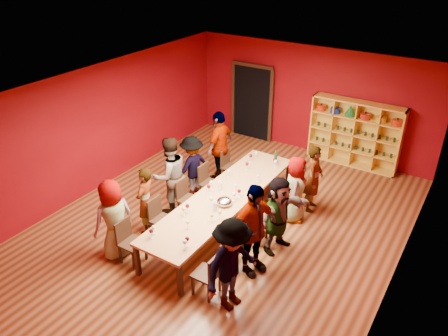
{
  "coord_description": "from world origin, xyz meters",
  "views": [
    {
      "loc": [
        4.17,
        -6.55,
        5.6
      ],
      "look_at": [
        -0.25,
        0.4,
        1.15
      ],
      "focal_mm": 35.0,
      "sensor_mm": 36.0,
      "label": 1
    }
  ],
  "objects_px": {
    "chair_person_left_0": "(128,239)",
    "chair_person_left_4": "(229,164)",
    "person_left_4": "(220,146)",
    "person_right_0": "(232,265)",
    "chair_person_right_2": "(260,221)",
    "chair_person_right_3": "(284,196)",
    "chair_person_right_0": "(210,272)",
    "person_right_4": "(314,178)",
    "person_left_0": "(114,219)",
    "chair_person_right_4": "(295,184)",
    "person_right_3": "(295,189)",
    "person_left_2": "(170,175)",
    "person_right_2": "(278,215)",
    "person_left_1": "(146,201)",
    "shelving_unit": "(355,130)",
    "spittoon_bowl": "(224,202)",
    "chair_person_left_2": "(186,196)",
    "person_right_1": "(253,230)",
    "tasting_table": "(224,198)",
    "chair_person_left_1": "(159,216)",
    "person_left_3": "(192,166)",
    "wine_bottle": "(276,158)",
    "chair_person_right_1": "(238,243)",
    "chair_person_left_3": "(207,180)"
  },
  "relations": [
    {
      "from": "chair_person_left_0",
      "to": "chair_person_left_4",
      "type": "xyz_separation_m",
      "value": [
        0.0,
        3.6,
        0.0
      ]
    },
    {
      "from": "person_left_4",
      "to": "person_right_0",
      "type": "bearing_deg",
      "value": 34.2
    },
    {
      "from": "chair_person_right_2",
      "to": "chair_person_right_3",
      "type": "distance_m",
      "value": 1.12
    },
    {
      "from": "chair_person_right_0",
      "to": "person_right_4",
      "type": "distance_m",
      "value": 3.54
    },
    {
      "from": "person_left_0",
      "to": "chair_person_right_4",
      "type": "bearing_deg",
      "value": 164.89
    },
    {
      "from": "person_left_0",
      "to": "person_right_3",
      "type": "distance_m",
      "value": 3.82
    },
    {
      "from": "person_left_2",
      "to": "chair_person_left_0",
      "type": "bearing_deg",
      "value": 35.66
    },
    {
      "from": "chair_person_right_2",
      "to": "person_right_2",
      "type": "relative_size",
      "value": 0.55
    },
    {
      "from": "chair_person_left_0",
      "to": "person_left_1",
      "type": "bearing_deg",
      "value": 110.69
    },
    {
      "from": "shelving_unit",
      "to": "spittoon_bowl",
      "type": "xyz_separation_m",
      "value": [
        -1.2,
        -4.61,
        -0.16
      ]
    },
    {
      "from": "chair_person_left_2",
      "to": "chair_person_left_0",
      "type": "bearing_deg",
      "value": -90.0
    },
    {
      "from": "chair_person_left_0",
      "to": "chair_person_right_3",
      "type": "bearing_deg",
      "value": 58.47
    },
    {
      "from": "person_right_0",
      "to": "spittoon_bowl",
      "type": "distance_m",
      "value": 1.96
    },
    {
      "from": "chair_person_right_4",
      "to": "person_right_4",
      "type": "bearing_deg",
      "value": -0.0
    },
    {
      "from": "spittoon_bowl",
      "to": "person_left_1",
      "type": "bearing_deg",
      "value": -152.8
    },
    {
      "from": "chair_person_left_4",
      "to": "spittoon_bowl",
      "type": "relative_size",
      "value": 2.77
    },
    {
      "from": "shelving_unit",
      "to": "person_right_1",
      "type": "distance_m",
      "value": 5.25
    },
    {
      "from": "tasting_table",
      "to": "person_right_0",
      "type": "height_order",
      "value": "person_right_0"
    },
    {
      "from": "chair_person_left_1",
      "to": "shelving_unit",
      "type": "bearing_deg",
      "value": 66.69
    },
    {
      "from": "person_left_1",
      "to": "chair_person_right_0",
      "type": "distance_m",
      "value": 2.33
    },
    {
      "from": "person_left_3",
      "to": "chair_person_right_0",
      "type": "height_order",
      "value": "person_left_3"
    },
    {
      "from": "chair_person_left_4",
      "to": "wine_bottle",
      "type": "xyz_separation_m",
      "value": [
        1.16,
        0.23,
        0.38
      ]
    },
    {
      "from": "chair_person_left_0",
      "to": "person_left_4",
      "type": "xyz_separation_m",
      "value": [
        -0.27,
        3.6,
        0.42
      ]
    },
    {
      "from": "chair_person_left_4",
      "to": "person_right_3",
      "type": "bearing_deg",
      "value": -17.04
    },
    {
      "from": "shelving_unit",
      "to": "person_left_1",
      "type": "height_order",
      "value": "shelving_unit"
    },
    {
      "from": "person_right_3",
      "to": "spittoon_bowl",
      "type": "height_order",
      "value": "person_right_3"
    },
    {
      "from": "chair_person_left_0",
      "to": "chair_person_right_1",
      "type": "xyz_separation_m",
      "value": [
        1.82,
        1.0,
        0.0
      ]
    },
    {
      "from": "chair_person_right_4",
      "to": "chair_person_right_1",
      "type": "bearing_deg",
      "value": -90.0
    },
    {
      "from": "chair_person_left_3",
      "to": "chair_person_right_4",
      "type": "height_order",
      "value": "same"
    },
    {
      "from": "chair_person_left_0",
      "to": "person_right_2",
      "type": "xyz_separation_m",
      "value": [
        2.22,
        1.85,
        0.31
      ]
    },
    {
      "from": "shelving_unit",
      "to": "person_left_3",
      "type": "xyz_separation_m",
      "value": [
        -2.73,
        -3.61,
        -0.23
      ]
    },
    {
      "from": "chair_person_left_1",
      "to": "spittoon_bowl",
      "type": "bearing_deg",
      "value": 33.88
    },
    {
      "from": "person_left_3",
      "to": "chair_person_right_0",
      "type": "relative_size",
      "value": 1.69
    },
    {
      "from": "chair_person_right_4",
      "to": "person_right_4",
      "type": "height_order",
      "value": "person_right_4"
    },
    {
      "from": "person_left_1",
      "to": "wine_bottle",
      "type": "height_order",
      "value": "person_left_1"
    },
    {
      "from": "person_right_1",
      "to": "person_right_3",
      "type": "bearing_deg",
      "value": 20.88
    },
    {
      "from": "person_left_0",
      "to": "person_right_4",
      "type": "bearing_deg",
      "value": 160.12
    },
    {
      "from": "spittoon_bowl",
      "to": "person_right_3",
      "type": "bearing_deg",
      "value": 53.88
    },
    {
      "from": "shelving_unit",
      "to": "chair_person_left_2",
      "type": "distance_m",
      "value": 5.03
    },
    {
      "from": "person_left_1",
      "to": "person_left_2",
      "type": "bearing_deg",
      "value": 172.18
    },
    {
      "from": "person_left_1",
      "to": "person_right_4",
      "type": "height_order",
      "value": "person_right_4"
    },
    {
      "from": "person_left_1",
      "to": "person_right_4",
      "type": "distance_m",
      "value": 3.72
    },
    {
      "from": "shelving_unit",
      "to": "person_right_2",
      "type": "bearing_deg",
      "value": -91.19
    },
    {
      "from": "spittoon_bowl",
      "to": "chair_person_left_2",
      "type": "bearing_deg",
      "value": 171.3
    },
    {
      "from": "person_left_3",
      "to": "chair_person_right_2",
      "type": "xyz_separation_m",
      "value": [
        2.25,
        -0.8,
        -0.25
      ]
    },
    {
      "from": "chair_person_right_0",
      "to": "chair_person_right_2",
      "type": "xyz_separation_m",
      "value": [
        0.0,
        1.78,
        0.0
      ]
    },
    {
      "from": "person_left_0",
      "to": "person_left_1",
      "type": "relative_size",
      "value": 1.1
    },
    {
      "from": "person_left_1",
      "to": "chair_person_right_4",
      "type": "height_order",
      "value": "person_left_1"
    },
    {
      "from": "shelving_unit",
      "to": "chair_person_right_1",
      "type": "height_order",
      "value": "shelving_unit"
    },
    {
      "from": "chair_person_left_1",
      "to": "chair_person_left_3",
      "type": "bearing_deg",
      "value": 90.0
    }
  ]
}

